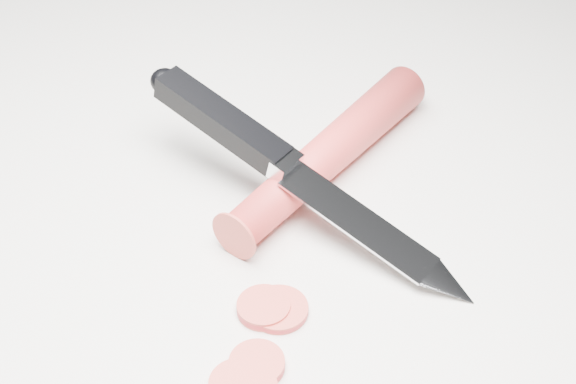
# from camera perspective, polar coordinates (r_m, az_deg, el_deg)

# --- Properties ---
(ground) EXTENTS (2.40, 2.40, 0.00)m
(ground) POSITION_cam_1_polar(r_m,az_deg,el_deg) (0.53, 0.76, -6.34)
(ground) COLOR silver
(ground) RESTS_ON ground
(carrot) EXTENTS (0.12, 0.22, 0.03)m
(carrot) POSITION_cam_1_polar(r_m,az_deg,el_deg) (0.60, 2.96, 2.80)
(carrot) COLOR red
(carrot) RESTS_ON ground
(carrot_slice_0) EXTENTS (0.04, 0.04, 0.01)m
(carrot_slice_0) POSITION_cam_1_polar(r_m,az_deg,el_deg) (0.51, -0.67, -8.34)
(carrot_slice_0) COLOR #C5382E
(carrot_slice_0) RESTS_ON ground
(carrot_slice_1) EXTENTS (0.03, 0.03, 0.01)m
(carrot_slice_1) POSITION_cam_1_polar(r_m,az_deg,el_deg) (0.51, -1.75, -8.21)
(carrot_slice_1) COLOR #C5382E
(carrot_slice_1) RESTS_ON ground
(carrot_slice_4) EXTENTS (0.03, 0.03, 0.01)m
(carrot_slice_4) POSITION_cam_1_polar(r_m,az_deg,el_deg) (0.48, -2.23, -12.14)
(carrot_slice_4) COLOR #C5382E
(carrot_slice_4) RESTS_ON ground
(kitchen_knife) EXTENTS (0.27, 0.14, 0.07)m
(kitchen_knife) POSITION_cam_1_polar(r_m,az_deg,el_deg) (0.55, 1.12, 1.27)
(kitchen_knife) COLOR silver
(kitchen_knife) RESTS_ON ground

